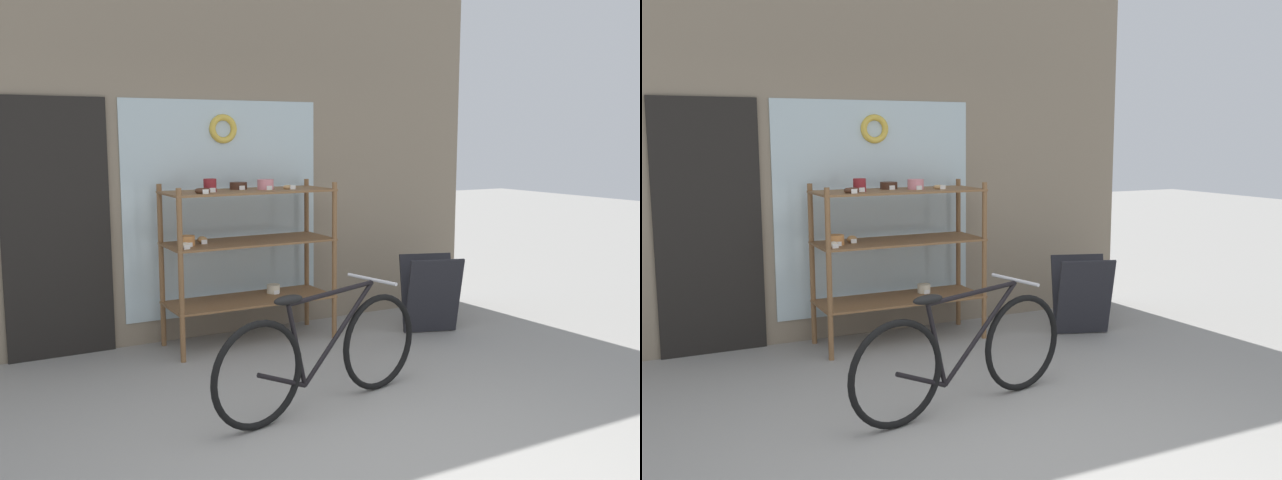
{
  "view_description": "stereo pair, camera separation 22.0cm",
  "coord_description": "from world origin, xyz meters",
  "views": [
    {
      "loc": [
        -2.15,
        -3.03,
        1.8
      ],
      "look_at": [
        0.14,
        1.05,
        1.11
      ],
      "focal_mm": 40.0,
      "sensor_mm": 36.0,
      "label": 1
    },
    {
      "loc": [
        -1.95,
        -3.14,
        1.8
      ],
      "look_at": [
        0.14,
        1.05,
        1.11
      ],
      "focal_mm": 40.0,
      "sensor_mm": 36.0,
      "label": 2
    }
  ],
  "objects": [
    {
      "name": "ground_plane",
      "position": [
        0.0,
        0.0,
        0.0
      ],
      "size": [
        30.0,
        30.0,
        0.0
      ],
      "primitive_type": "plane",
      "color": "gray"
    },
    {
      "name": "storefront_facade",
      "position": [
        -0.03,
        2.96,
        1.74
      ],
      "size": [
        5.74,
        0.13,
        3.56
      ],
      "color": "gray",
      "rests_on": "ground_plane"
    },
    {
      "name": "display_case",
      "position": [
        0.26,
        2.55,
        0.87
      ],
      "size": [
        1.44,
        0.56,
        1.44
      ],
      "color": "brown",
      "rests_on": "ground_plane"
    },
    {
      "name": "bicycle",
      "position": [
        0.08,
        0.91,
        0.37
      ],
      "size": [
        1.72,
        0.53,
        0.82
      ],
      "rotation": [
        0.0,
        0.0,
        0.22
      ],
      "color": "black",
      "rests_on": "ground_plane"
    },
    {
      "name": "sandwich_board",
      "position": [
        1.84,
        2.03,
        0.36
      ],
      "size": [
        0.59,
        0.51,
        0.7
      ],
      "rotation": [
        0.0,
        0.0,
        -0.32
      ],
      "color": "#232328",
      "rests_on": "ground_plane"
    }
  ]
}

